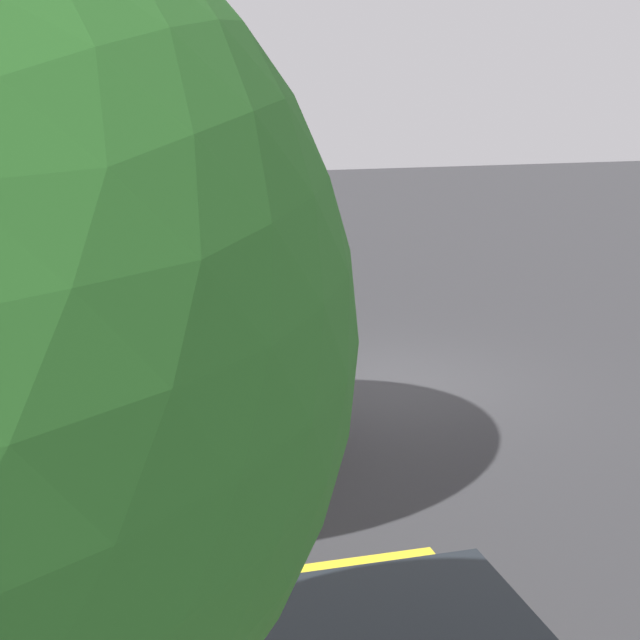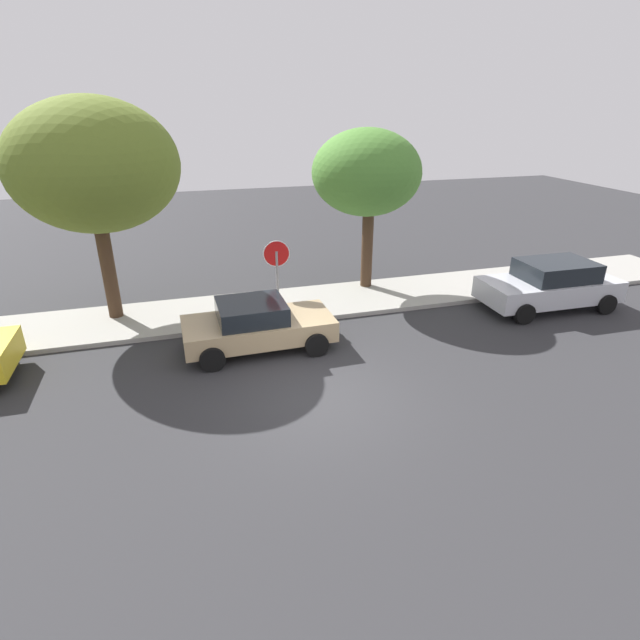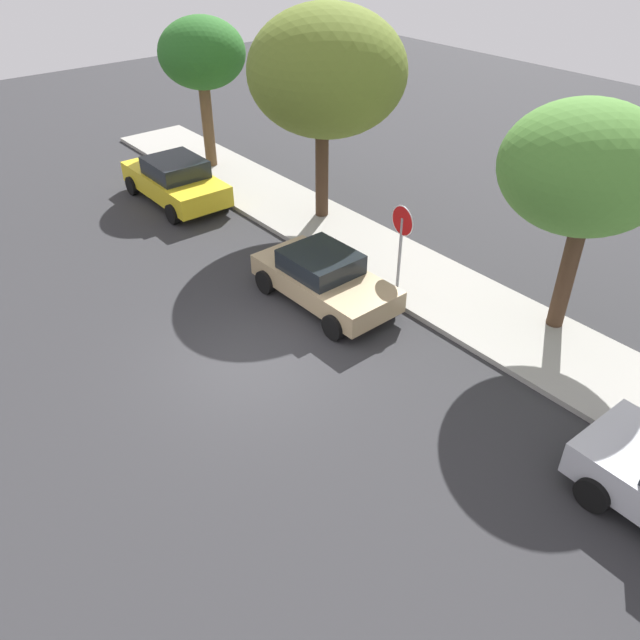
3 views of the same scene
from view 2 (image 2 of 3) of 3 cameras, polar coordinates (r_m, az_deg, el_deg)
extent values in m
plane|color=#2D2D30|center=(11.50, -0.29, -8.90)|extent=(60.00, 60.00, 0.00)
cube|color=#9E9B93|center=(16.29, -5.64, 1.50)|extent=(32.00, 2.81, 0.14)
cylinder|color=gray|center=(15.09, -4.86, 3.85)|extent=(0.08, 0.08, 2.18)
cylinder|color=white|center=(14.77, -5.00, 7.56)|extent=(0.79, 0.09, 0.79)
cylinder|color=red|center=(14.77, -5.00, 7.56)|extent=(0.74, 0.09, 0.74)
cube|color=tan|center=(13.55, -7.03, -0.96)|extent=(4.02, 1.87, 0.56)
cube|color=black|center=(13.32, -7.85, 1.02)|extent=(1.79, 1.61, 0.50)
cylinder|color=black|center=(12.72, -12.21, -4.39)|extent=(0.64, 0.23, 0.64)
cylinder|color=black|center=(14.34, -12.98, -1.14)|extent=(0.64, 0.23, 0.64)
cylinder|color=black|center=(13.16, -0.42, -2.83)|extent=(0.64, 0.23, 0.64)
cylinder|color=black|center=(14.72, -2.45, 0.16)|extent=(0.64, 0.23, 0.64)
cube|color=silver|center=(17.72, 24.62, 3.23)|extent=(4.42, 1.95, 0.67)
cube|color=black|center=(17.65, 25.40, 5.17)|extent=(2.28, 1.68, 0.58)
cylinder|color=black|center=(19.43, 26.23, 3.61)|extent=(0.64, 0.23, 0.64)
cylinder|color=black|center=(18.17, 29.90, 1.57)|extent=(0.64, 0.23, 0.64)
cylinder|color=black|center=(17.65, 18.83, 2.96)|extent=(0.64, 0.23, 0.64)
cylinder|color=black|center=(16.26, 22.33, 0.66)|extent=(0.64, 0.23, 0.64)
cylinder|color=#422D1E|center=(17.65, 5.38, 7.61)|extent=(0.39, 0.39, 2.65)
ellipsoid|color=#4C8433|center=(16.93, 5.34, 16.44)|extent=(3.58, 3.58, 2.77)
cylinder|color=#422D1E|center=(16.12, -23.02, 5.25)|extent=(0.41, 0.41, 3.21)
ellipsoid|color=olive|center=(15.62, -24.38, 15.78)|extent=(4.61, 4.61, 3.64)
camera|label=1|loc=(17.79, -54.00, 9.32)|focal=55.00mm
camera|label=3|loc=(13.05, 64.78, 23.24)|focal=35.00mm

